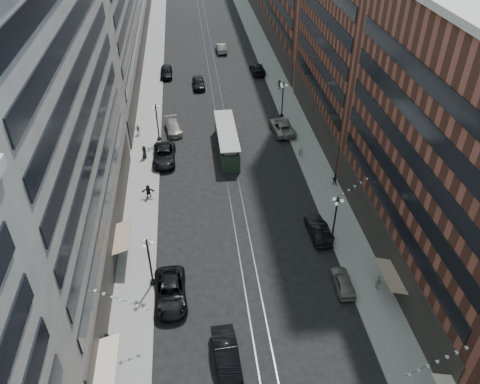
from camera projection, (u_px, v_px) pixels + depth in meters
name	position (u px, v px, depth m)	size (l,w,h in m)	color
ground	(222.00, 120.00, 70.55)	(220.00, 220.00, 0.00)	black
sidewalk_west	(150.00, 95.00, 77.46)	(4.00, 180.00, 0.15)	gray
sidewalk_east	(281.00, 89.00, 79.52)	(4.00, 180.00, 0.15)	gray
rail_west	(212.00, 93.00, 78.46)	(0.12, 180.00, 0.02)	#2D2D33
rail_east	(221.00, 92.00, 78.60)	(0.12, 180.00, 0.02)	#2D2D33
building_west_mid	(43.00, 132.00, 39.06)	(8.00, 36.00, 28.00)	#ADA79A
building_east_mid	(451.00, 159.00, 39.44)	(8.00, 30.00, 24.00)	brown
lamppost_sw_far	(150.00, 260.00, 42.27)	(1.03, 1.14, 5.52)	black
lamppost_sw_mid	(157.00, 121.00, 63.85)	(1.03, 1.14, 5.52)	black
lamppost_se_far	(335.00, 217.00, 47.20)	(1.03, 1.14, 5.52)	black
lamppost_se_mid	(283.00, 98.00, 69.57)	(1.03, 1.14, 5.52)	black
streetcar	(227.00, 141.00, 62.73)	(2.54, 11.49, 3.18)	#213426
car_2	(171.00, 292.00, 42.18)	(2.84, 6.16, 1.71)	black
car_4	(343.00, 282.00, 43.36)	(1.66, 4.12, 1.40)	slate
car_5	(226.00, 355.00, 36.94)	(1.87, 5.36, 1.77)	black
pedestrian_2	(108.00, 341.00, 37.85)	(0.81, 0.44, 1.66)	black
pedestrian_4	(378.00, 282.00, 43.04)	(0.94, 0.43, 1.60)	beige
car_7	(164.00, 155.00, 60.91)	(2.88, 6.24, 1.73)	black
car_8	(173.00, 127.00, 67.31)	(2.10, 5.17, 1.50)	gray
car_9	(166.00, 72.00, 83.54)	(2.11, 5.24, 1.79)	black
car_10	(318.00, 230.00, 49.09)	(1.75, 5.00, 1.65)	black
car_11	(282.00, 127.00, 67.20)	(2.79, 6.05, 1.68)	gray
car_12	(258.00, 69.00, 84.91)	(2.29, 5.64, 1.64)	black
car_13	(198.00, 83.00, 79.71)	(2.00, 4.96, 1.69)	black
car_14	(221.00, 48.00, 93.67)	(1.75, 5.03, 1.66)	slate
pedestrian_5	(148.00, 191.00, 54.39)	(1.52, 0.44, 1.64)	black
pedestrian_6	(138.00, 130.00, 66.35)	(0.92, 0.42, 1.57)	#A79E8A
pedestrian_7	(335.00, 179.00, 56.47)	(0.73, 0.40, 1.51)	black
pedestrian_8	(301.00, 151.00, 61.58)	(0.63, 0.41, 1.72)	#9F9283
pedestrian_9	(279.00, 85.00, 78.99)	(0.99, 0.41, 1.54)	black
pedestrian_extra_0	(144.00, 152.00, 61.28)	(0.86, 0.47, 1.75)	black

